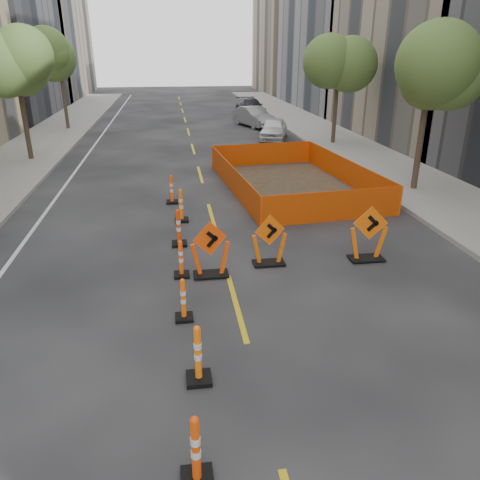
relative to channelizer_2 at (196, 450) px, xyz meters
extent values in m
plane|color=black|center=(1.17, 0.52, -0.56)|extent=(140.00, 140.00, 0.00)
cube|color=gray|center=(10.17, 12.52, -0.48)|extent=(4.00, 90.00, 0.15)
cube|color=gray|center=(-15.83, 56.12, 9.44)|extent=(12.00, 20.00, 20.00)
cube|color=gray|center=(18.17, 24.32, 6.44)|extent=(12.00, 16.00, 14.00)
cube|color=tan|center=(18.17, 59.12, 7.44)|extent=(12.00, 14.00, 16.00)
cylinder|color=#382B1E|center=(-7.23, 20.52, 1.02)|extent=(0.24, 0.24, 3.15)
sphere|color=#4B7231|center=(-7.23, 20.52, 3.99)|extent=(2.80, 2.80, 2.80)
cylinder|color=#382B1E|center=(-7.23, 30.52, 1.02)|extent=(0.24, 0.24, 3.15)
sphere|color=#4B7231|center=(-7.23, 30.52, 3.99)|extent=(2.80, 2.80, 2.80)
cylinder|color=#382B1E|center=(9.57, 12.52, 1.02)|extent=(0.24, 0.24, 3.15)
sphere|color=#4B7231|center=(9.57, 12.52, 3.99)|extent=(2.80, 2.80, 2.80)
cylinder|color=#382B1E|center=(9.57, 22.52, 1.02)|extent=(0.24, 0.24, 3.15)
sphere|color=#4B7231|center=(9.57, 22.52, 3.99)|extent=(2.80, 2.80, 2.80)
imported|color=silver|center=(6.44, 24.82, 0.11)|extent=(2.66, 4.20, 1.33)
imported|color=gray|center=(6.10, 30.25, 0.15)|extent=(2.80, 4.52, 1.41)
imported|color=black|center=(6.88, 36.35, 0.14)|extent=(2.21, 4.92, 1.40)
camera|label=1|loc=(-0.10, -4.62, 4.85)|focal=35.00mm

